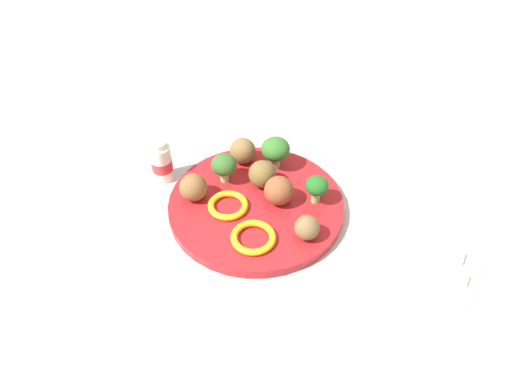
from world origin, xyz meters
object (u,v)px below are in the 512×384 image
meatball_back_right (262,174)px  pepper_ring_back_right (228,205)px  meatball_front_left (307,228)px  meatball_mid_right (193,187)px  meatball_near_rim (243,151)px  meatball_front_right (279,191)px  fork (427,245)px  knife (421,262)px  broccoli_floret_near_rim (317,187)px  broccoli_floret_back_left (276,150)px  yogurt_bottle (162,162)px  napkin (418,254)px  plate (256,205)px  broccoli_floret_mid_right (224,165)px  pepper_ring_back_left (253,237)px

meatball_back_right → pepper_ring_back_right: 0.08m
meatball_front_left → meatball_mid_right: size_ratio=0.84×
meatball_near_rim → meatball_front_right: meatball_front_right is taller
meatball_front_left → meatball_mid_right: 0.19m
meatball_near_rim → meatball_front_left: meatball_near_rim is taller
fork → knife: (-0.00, -0.04, -0.00)m
broccoli_floret_near_rim → meatball_front_right: same height
broccoli_floret_back_left → knife: (0.27, -0.08, -0.04)m
knife → broccoli_floret_near_rim: bearing=168.4°
broccoli_floret_back_left → yogurt_bottle: bearing=-148.4°
napkin → plate: bearing=-174.1°
meatball_front_left → broccoli_floret_mid_right: bearing=163.5°
meatball_back_right → fork: (0.27, 0.00, -0.03)m
meatball_front_right → pepper_ring_back_right: meatball_front_right is taller
meatball_near_rim → broccoli_floret_near_rim: bearing=-12.3°
plate → broccoli_floret_mid_right: bearing=164.3°
fork → meatball_mid_right: bearing=-166.7°
broccoli_floret_mid_right → broccoli_floret_back_left: bearing=51.2°
napkin → meatball_back_right: bearing=177.1°
meatball_near_rim → meatball_mid_right: bearing=-101.4°
meatball_near_rim → knife: meatball_near_rim is taller
meatball_near_rim → napkin: size_ratio=0.27×
pepper_ring_back_left → yogurt_bottle: bearing=163.1°
meatball_near_rim → yogurt_bottle: bearing=-141.0°
meatball_front_left → pepper_ring_back_right: 0.13m
plate → fork: plate is taller
broccoli_floret_mid_right → knife: size_ratio=0.35×
broccoli_floret_back_left → pepper_ring_back_right: broccoli_floret_back_left is taller
plate → meatball_back_right: size_ratio=6.11×
pepper_ring_back_right → napkin: size_ratio=0.37×
broccoli_floret_mid_right → yogurt_bottle: 0.11m
pepper_ring_back_right → meatball_back_right: bearing=73.0°
pepper_ring_back_right → knife: pepper_ring_back_right is taller
plate → knife: (0.26, 0.01, -0.00)m
meatball_back_right → pepper_ring_back_right: size_ratio=0.72×
meatball_front_left → meatball_front_right: 0.08m
broccoli_floret_near_rim → pepper_ring_back_left: broccoli_floret_near_rim is taller
meatball_front_left → knife: 0.17m
meatball_mid_right → pepper_ring_back_left: size_ratio=0.66×
broccoli_floret_back_left → meatball_front_left: (0.11, -0.12, -0.02)m
broccoli_floret_back_left → broccoli_floret_near_rim: (0.09, -0.05, -0.01)m
pepper_ring_back_left → plate: bearing=115.4°
plate → pepper_ring_back_right: bearing=-133.5°
meatball_back_right → pepper_ring_back_left: meatball_back_right is taller
meatball_mid_right → meatball_front_right: meatball_front_right is taller
knife → meatball_front_right: bearing=177.9°
meatball_front_left → pepper_ring_back_left: meatball_front_left is taller
broccoli_floret_back_left → broccoli_floret_near_rim: size_ratio=1.20×
broccoli_floret_back_left → napkin: (0.27, -0.07, -0.05)m
meatball_front_right → yogurt_bottle: bearing=-172.9°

